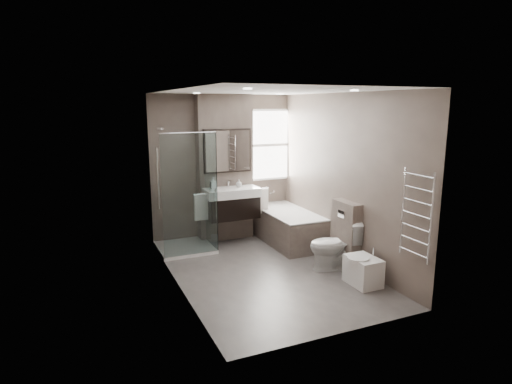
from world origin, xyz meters
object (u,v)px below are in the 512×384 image
bathtub (287,225)px  toilet (334,245)px  bidet (363,270)px  vanity (232,203)px

bathtub → toilet: bearing=-88.2°
toilet → bidet: bearing=17.2°
bathtub → bidet: size_ratio=3.18×
vanity → bidet: 2.63m
bidet → bathtub: bearing=92.5°
vanity → toilet: size_ratio=1.28×
bathtub → toilet: 1.41m
vanity → toilet: (0.97, -1.73, -0.37)m
vanity → bidet: bearing=-66.8°
toilet → bidet: toilet is taller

